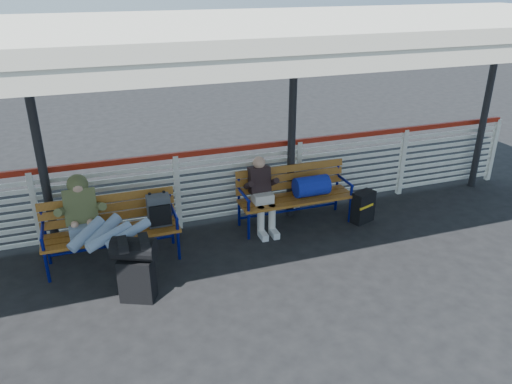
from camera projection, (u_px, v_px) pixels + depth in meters
name	position (u px, v px, depth m)	size (l,w,h in m)	color
ground	(210.00, 295.00, 6.19)	(60.00, 60.00, 0.00)	black
fence	(177.00, 189.00, 7.56)	(12.08, 0.08, 1.24)	silver
canopy	(181.00, 33.00, 5.71)	(12.60, 3.60, 3.16)	silver
luggage_stack	(136.00, 267.00, 5.94)	(0.58, 0.47, 0.84)	black
bench_left	(124.00, 220.00, 6.78)	(1.80, 0.56, 0.92)	#A76420
bench_right	(302.00, 188.00, 7.77)	(1.80, 0.56, 0.92)	#A76420
traveler_man	(100.00, 227.00, 6.33)	(0.94, 1.64, 0.77)	#899FB9
companion_person	(262.00, 194.00, 7.56)	(0.32, 0.66, 1.15)	beige
suitcase_side	(363.00, 207.00, 7.92)	(0.42, 0.33, 0.51)	black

